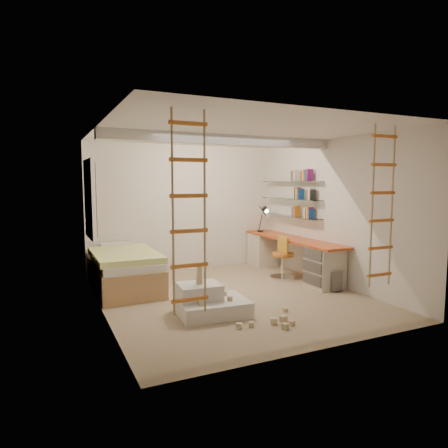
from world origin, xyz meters
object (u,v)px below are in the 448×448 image
desk (291,255)px  bed (124,270)px  swivel_chair (283,263)px  play_platform (209,302)px

desk → bed: (-3.20, 0.36, -0.07)m
bed → swivel_chair: 2.93m
bed → play_platform: size_ratio=1.99×
desk → play_platform: desk is taller
swivel_chair → bed: bearing=169.0°
desk → swivel_chair: size_ratio=3.47×
bed → play_platform: 2.03m
desk → swivel_chair: bearing=-148.6°
desk → play_platform: 2.82m
desk → play_platform: (-2.38, -1.49, -0.24)m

